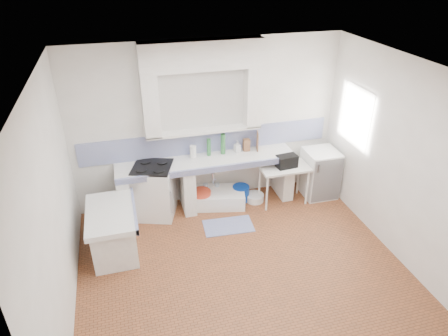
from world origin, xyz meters
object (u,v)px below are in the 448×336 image
object	(u,v)px
sink	(216,198)
side_table	(283,184)
fridge	(320,173)
stove	(154,191)

from	to	relation	value
sink	side_table	world-z (taller)	side_table
sink	fridge	bearing A→B (deg)	7.78
fridge	side_table	bearing A→B (deg)	-174.29
side_table	fridge	bearing A→B (deg)	4.95
stove	sink	size ratio (longest dim) A/B	0.90
stove	side_table	xyz separation A→B (m)	(2.21, -0.22, -0.09)
fridge	sink	bearing A→B (deg)	175.71
stove	fridge	size ratio (longest dim) A/B	1.02
stove	sink	xyz separation A→B (m)	(1.05, 0.01, -0.32)
side_table	fridge	size ratio (longest dim) A/B	0.97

